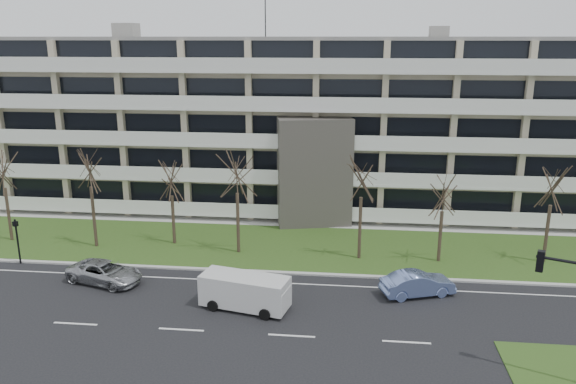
# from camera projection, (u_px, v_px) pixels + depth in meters

# --- Properties ---
(ground) EXTENTS (160.00, 160.00, 0.00)m
(ground) POSITION_uv_depth(u_px,v_px,m) (292.00, 336.00, 29.69)
(ground) COLOR black
(ground) RESTS_ON ground
(grass_verge) EXTENTS (90.00, 10.00, 0.06)m
(grass_verge) POSITION_uv_depth(u_px,v_px,m) (309.00, 247.00, 42.14)
(grass_verge) COLOR #2C4B19
(grass_verge) RESTS_ON ground
(curb) EXTENTS (90.00, 0.35, 0.12)m
(curb) POSITION_uv_depth(u_px,v_px,m) (304.00, 274.00, 37.34)
(curb) COLOR #B2B2AD
(curb) RESTS_ON ground
(sidewalk) EXTENTS (90.00, 2.00, 0.08)m
(sidewalk) POSITION_uv_depth(u_px,v_px,m) (314.00, 224.00, 47.40)
(sidewalk) COLOR #B2B2AD
(sidewalk) RESTS_ON ground
(lane_edge_line) EXTENTS (90.00, 0.12, 0.01)m
(lane_edge_line) POSITION_uv_depth(u_px,v_px,m) (302.00, 284.00, 35.91)
(lane_edge_line) COLOR white
(lane_edge_line) RESTS_ON ground
(apartment_building) EXTENTS (60.50, 15.10, 18.75)m
(apartment_building) POSITION_uv_depth(u_px,v_px,m) (319.00, 123.00, 51.92)
(apartment_building) COLOR beige
(apartment_building) RESTS_ON ground
(silver_pickup) EXTENTS (5.39, 3.58, 1.37)m
(silver_pickup) POSITION_uv_depth(u_px,v_px,m) (105.00, 272.00, 35.99)
(silver_pickup) COLOR #A4A6AB
(silver_pickup) RESTS_ON ground
(blue_sedan) EXTENTS (4.76, 2.96, 1.48)m
(blue_sedan) POSITION_uv_depth(u_px,v_px,m) (418.00, 284.00, 34.20)
(blue_sedan) COLOR #7990D2
(blue_sedan) RESTS_ON ground
(white_van) EXTENTS (5.41, 2.98, 1.99)m
(white_van) POSITION_uv_depth(u_px,v_px,m) (246.00, 289.00, 32.42)
(white_van) COLOR silver
(white_van) RESTS_ON ground
(pedestrian_signal) EXTENTS (0.34, 0.29, 3.25)m
(pedestrian_signal) POSITION_uv_depth(u_px,v_px,m) (17.00, 235.00, 38.63)
(pedestrian_signal) COLOR black
(pedestrian_signal) RESTS_ON ground
(tree_0) EXTENTS (3.77, 3.77, 7.55)m
(tree_0) POSITION_uv_depth(u_px,v_px,m) (2.00, 167.00, 42.06)
(tree_0) COLOR #382B21
(tree_0) RESTS_ON ground
(tree_1) EXTENTS (4.17, 4.17, 8.35)m
(tree_1) POSITION_uv_depth(u_px,v_px,m) (89.00, 162.00, 40.61)
(tree_1) COLOR #382B21
(tree_1) RESTS_ON ground
(tree_2) EXTENTS (3.41, 3.41, 6.81)m
(tree_2) POSITION_uv_depth(u_px,v_px,m) (171.00, 177.00, 41.51)
(tree_2) COLOR #382B21
(tree_2) RESTS_ON ground
(tree_3) EXTENTS (4.04, 4.04, 8.08)m
(tree_3) POSITION_uv_depth(u_px,v_px,m) (237.00, 169.00, 39.49)
(tree_3) COLOR #382B21
(tree_3) RESTS_ON ground
(tree_4) EXTENTS (4.06, 4.06, 8.13)m
(tree_4) POSITION_uv_depth(u_px,v_px,m) (362.00, 172.00, 38.36)
(tree_4) COLOR #382B21
(tree_4) RESTS_ON ground
(tree_5) EXTENTS (3.30, 3.30, 6.60)m
(tree_5) POSITION_uv_depth(u_px,v_px,m) (444.00, 191.00, 38.15)
(tree_5) COLOR #382B21
(tree_5) RESTS_ON ground
(tree_6) EXTENTS (3.74, 3.74, 7.49)m
(tree_6) POSITION_uv_depth(u_px,v_px,m) (553.00, 182.00, 37.83)
(tree_6) COLOR #382B21
(tree_6) RESTS_ON ground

